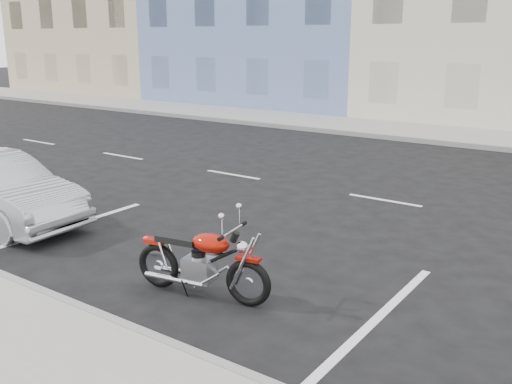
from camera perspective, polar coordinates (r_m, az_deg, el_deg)
ground at (r=11.66m, az=21.82°, el=-2.34°), size 120.00×120.00×0.00m
sidewalk_far at (r=21.22m, az=14.44°, el=5.98°), size 80.00×3.40×0.15m
curb_far at (r=19.66m, az=12.64°, el=5.41°), size 80.00×0.12×0.16m
motorcycle at (r=7.19m, az=-0.60°, el=-8.10°), size 1.96×0.71×0.99m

